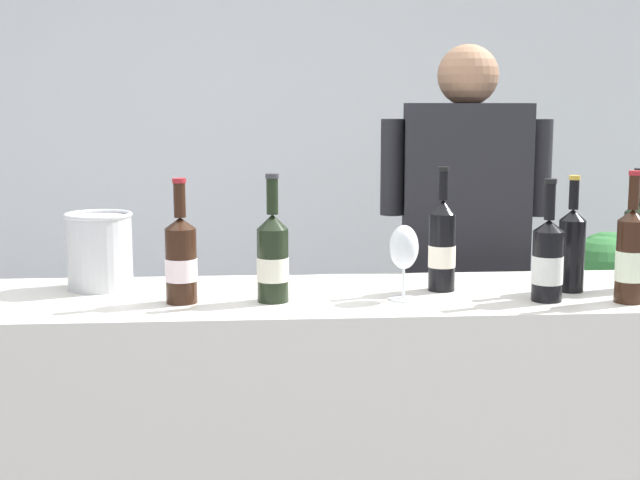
{
  "coord_description": "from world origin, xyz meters",
  "views": [
    {
      "loc": [
        -0.22,
        -2.39,
        1.49
      ],
      "look_at": [
        -0.04,
        0.0,
        1.12
      ],
      "focal_mm": 50.25,
      "sensor_mm": 36.0,
      "label": 1
    }
  ],
  "objects_px": {
    "wine_bottle_1": "(442,245)",
    "wine_bottle_2": "(572,247)",
    "wine_bottle_5": "(181,259)",
    "wine_bottle_6": "(548,260)",
    "wine_bottle_3": "(273,257)",
    "potted_shrub": "(614,315)",
    "person_server": "(462,298)",
    "wine_bottle_4": "(636,245)",
    "ice_bucket": "(99,250)",
    "wine_glass": "(404,250)",
    "wine_bottle_0": "(631,256)"
  },
  "relations": [
    {
      "from": "wine_bottle_4",
      "to": "wine_bottle_2",
      "type": "bearing_deg",
      "value": -177.79
    },
    {
      "from": "wine_bottle_4",
      "to": "wine_bottle_0",
      "type": "bearing_deg",
      "value": -118.23
    },
    {
      "from": "wine_bottle_4",
      "to": "wine_bottle_6",
      "type": "distance_m",
      "value": 0.32
    },
    {
      "from": "wine_bottle_0",
      "to": "ice_bucket",
      "type": "distance_m",
      "value": 1.44
    },
    {
      "from": "person_server",
      "to": "wine_bottle_4",
      "type": "bearing_deg",
      "value": -58.81
    },
    {
      "from": "wine_bottle_3",
      "to": "potted_shrub",
      "type": "distance_m",
      "value": 2.03
    },
    {
      "from": "wine_bottle_0",
      "to": "wine_bottle_2",
      "type": "relative_size",
      "value": 1.07
    },
    {
      "from": "wine_bottle_2",
      "to": "wine_bottle_5",
      "type": "height_order",
      "value": "wine_bottle_5"
    },
    {
      "from": "wine_bottle_4",
      "to": "ice_bucket",
      "type": "relative_size",
      "value": 1.58
    },
    {
      "from": "wine_bottle_5",
      "to": "person_server",
      "type": "bearing_deg",
      "value": 35.61
    },
    {
      "from": "wine_bottle_1",
      "to": "wine_bottle_5",
      "type": "relative_size",
      "value": 1.06
    },
    {
      "from": "wine_bottle_2",
      "to": "wine_bottle_6",
      "type": "bearing_deg",
      "value": -132.85
    },
    {
      "from": "wine_bottle_1",
      "to": "potted_shrub",
      "type": "xyz_separation_m",
      "value": [
        1.01,
        1.19,
        -0.51
      ]
    },
    {
      "from": "ice_bucket",
      "to": "wine_bottle_0",
      "type": "bearing_deg",
      "value": -11.44
    },
    {
      "from": "wine_bottle_5",
      "to": "person_server",
      "type": "xyz_separation_m",
      "value": [
        0.9,
        0.65,
        -0.26
      ]
    },
    {
      "from": "wine_bottle_2",
      "to": "wine_bottle_5",
      "type": "relative_size",
      "value": 0.99
    },
    {
      "from": "wine_bottle_2",
      "to": "wine_bottle_5",
      "type": "bearing_deg",
      "value": -176.63
    },
    {
      "from": "wine_bottle_1",
      "to": "wine_bottle_6",
      "type": "bearing_deg",
      "value": -31.29
    },
    {
      "from": "wine_bottle_1",
      "to": "potted_shrub",
      "type": "height_order",
      "value": "wine_bottle_1"
    },
    {
      "from": "wine_bottle_1",
      "to": "wine_bottle_6",
      "type": "height_order",
      "value": "wine_bottle_1"
    },
    {
      "from": "wine_bottle_1",
      "to": "wine_bottle_5",
      "type": "xyz_separation_m",
      "value": [
        -0.71,
        -0.1,
        -0.01
      ]
    },
    {
      "from": "wine_glass",
      "to": "ice_bucket",
      "type": "distance_m",
      "value": 0.85
    },
    {
      "from": "wine_bottle_4",
      "to": "ice_bucket",
      "type": "bearing_deg",
      "value": 175.02
    },
    {
      "from": "wine_bottle_2",
      "to": "person_server",
      "type": "height_order",
      "value": "person_server"
    },
    {
      "from": "wine_bottle_0",
      "to": "wine_bottle_3",
      "type": "xyz_separation_m",
      "value": [
        -0.93,
        0.08,
        -0.01
      ]
    },
    {
      "from": "wine_bottle_0",
      "to": "wine_bottle_2",
      "type": "height_order",
      "value": "wine_bottle_0"
    },
    {
      "from": "person_server",
      "to": "potted_shrub",
      "type": "bearing_deg",
      "value": 38.52
    },
    {
      "from": "wine_bottle_1",
      "to": "wine_bottle_5",
      "type": "bearing_deg",
      "value": -171.89
    },
    {
      "from": "wine_bottle_1",
      "to": "wine_bottle_2",
      "type": "distance_m",
      "value": 0.36
    },
    {
      "from": "wine_bottle_5",
      "to": "potted_shrub",
      "type": "height_order",
      "value": "wine_bottle_5"
    },
    {
      "from": "person_server",
      "to": "wine_bottle_2",
      "type": "bearing_deg",
      "value": -74.51
    },
    {
      "from": "wine_bottle_3",
      "to": "wine_bottle_5",
      "type": "distance_m",
      "value": 0.24
    },
    {
      "from": "wine_bottle_6",
      "to": "wine_bottle_3",
      "type": "bearing_deg",
      "value": 176.24
    },
    {
      "from": "wine_glass",
      "to": "potted_shrub",
      "type": "relative_size",
      "value": 0.22
    },
    {
      "from": "wine_bottle_0",
      "to": "wine_bottle_4",
      "type": "distance_m",
      "value": 0.18
    },
    {
      "from": "wine_glass",
      "to": "wine_bottle_6",
      "type": "bearing_deg",
      "value": -6.39
    },
    {
      "from": "wine_bottle_2",
      "to": "wine_bottle_6",
      "type": "xyz_separation_m",
      "value": [
        -0.11,
        -0.11,
        -0.01
      ]
    },
    {
      "from": "wine_bottle_5",
      "to": "wine_bottle_6",
      "type": "height_order",
      "value": "wine_bottle_5"
    },
    {
      "from": "wine_bottle_0",
      "to": "wine_bottle_3",
      "type": "bearing_deg",
      "value": 174.94
    },
    {
      "from": "wine_bottle_3",
      "to": "wine_bottle_5",
      "type": "xyz_separation_m",
      "value": [
        -0.24,
        0.0,
        -0.0
      ]
    },
    {
      "from": "wine_bottle_5",
      "to": "wine_bottle_3",
      "type": "bearing_deg",
      "value": -0.71
    },
    {
      "from": "wine_bottle_4",
      "to": "ice_bucket",
      "type": "distance_m",
      "value": 1.5
    },
    {
      "from": "person_server",
      "to": "potted_shrub",
      "type": "xyz_separation_m",
      "value": [
        0.81,
        0.65,
        -0.24
      ]
    },
    {
      "from": "wine_bottle_4",
      "to": "person_server",
      "type": "height_order",
      "value": "person_server"
    },
    {
      "from": "wine_bottle_3",
      "to": "wine_glass",
      "type": "distance_m",
      "value": 0.35
    },
    {
      "from": "potted_shrub",
      "to": "wine_bottle_4",
      "type": "bearing_deg",
      "value": -110.73
    },
    {
      "from": "wine_bottle_2",
      "to": "wine_bottle_5",
      "type": "xyz_separation_m",
      "value": [
        -1.07,
        -0.06,
        -0.01
      ]
    },
    {
      "from": "ice_bucket",
      "to": "wine_glass",
      "type": "bearing_deg",
      "value": -14.16
    },
    {
      "from": "person_server",
      "to": "wine_bottle_5",
      "type": "bearing_deg",
      "value": -144.39
    },
    {
      "from": "wine_bottle_0",
      "to": "wine_bottle_1",
      "type": "xyz_separation_m",
      "value": [
        -0.46,
        0.19,
        0.0
      ]
    }
  ]
}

